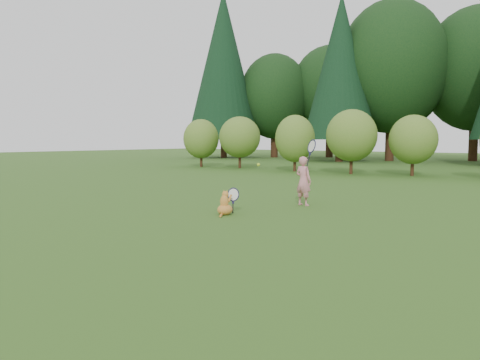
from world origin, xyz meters
The scene contains 5 objects.
ground centered at (0.00, 0.00, 0.00)m, with size 100.00×100.00×0.00m, color #294E15.
shrub_row centered at (0.00, 13.00, 1.40)m, with size 28.00×3.00×2.80m, color #4B7524, non-canonical shape.
child centered at (0.52, 2.74, 0.59)m, with size 0.66×0.45×1.68m.
cat centered at (-0.05, 0.63, 0.26)m, with size 0.40×0.70×0.68m.
tennis_ball centered at (0.42, 1.12, 1.00)m, with size 0.06×0.06×0.06m.
Camera 1 is at (5.93, -6.49, 1.51)m, focal length 35.00 mm.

